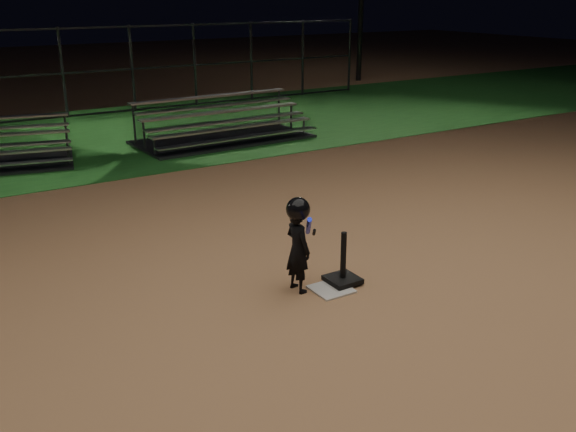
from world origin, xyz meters
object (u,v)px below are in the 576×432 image
at_px(batting_tee, 343,273).
at_px(bleacher_right, 224,132).
at_px(child_batter, 298,242).
at_px(home_plate, 331,289).

relative_size(batting_tee, bleacher_right, 0.16).
relative_size(child_batter, bleacher_right, 0.28).
xyz_separation_m(home_plate, child_batter, (-0.34, 0.22, 0.61)).
xyz_separation_m(batting_tee, child_batter, (-0.57, 0.14, 0.49)).
relative_size(home_plate, batting_tee, 0.69).
bearing_deg(batting_tee, home_plate, -160.89).
xyz_separation_m(batting_tee, bleacher_right, (2.26, 7.90, 0.07)).
bearing_deg(child_batter, bleacher_right, -25.34).
relative_size(batting_tee, child_batter, 0.56).
bearing_deg(home_plate, batting_tee, 19.11).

